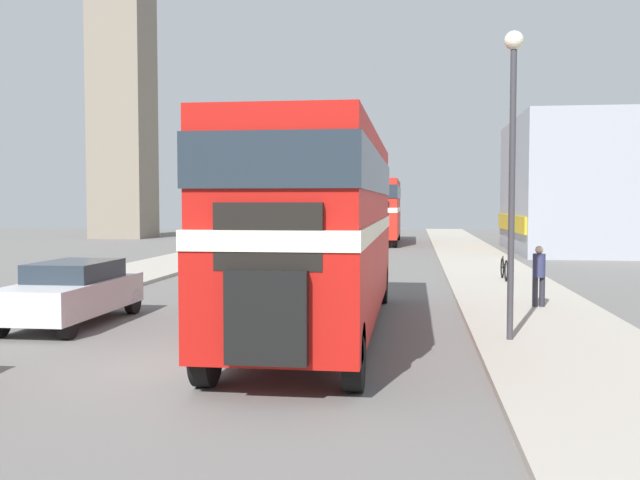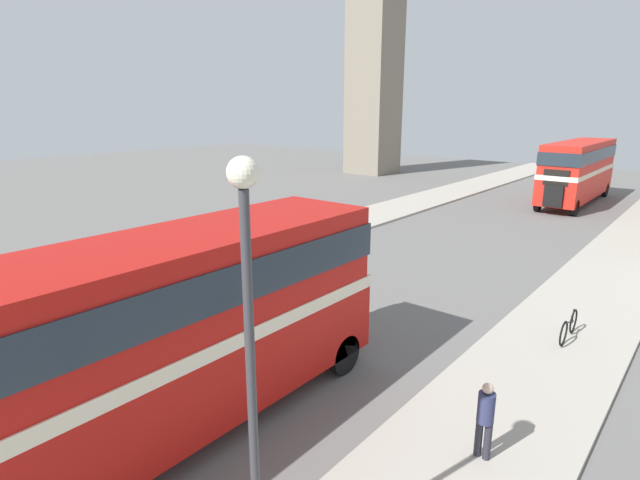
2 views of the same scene
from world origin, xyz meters
name	(u,v)px [view 1 (image 1 of 2)]	position (x,y,z in m)	size (l,w,h in m)	color
ground_plane	(176,372)	(0.00, 0.00, 0.00)	(120.00, 120.00, 0.00)	slate
sidewalk_right	(608,382)	(6.75, 0.00, 0.06)	(3.50, 120.00, 0.12)	#A8A093
double_decker_bus	(320,217)	(1.87, 3.79, 2.45)	(2.53, 11.12, 4.13)	#B2140F
bus_distant	(381,206)	(1.62, 36.60, 2.49)	(2.47, 10.76, 4.20)	red
car_parked_mid	(73,292)	(-3.79, 4.04, 0.74)	(1.69, 4.24, 1.41)	silver
pedestrian_walking	(539,272)	(6.97, 7.38, 0.99)	(0.31, 0.31, 1.54)	#282833
bicycle_on_pavement	(504,269)	(6.90, 13.69, 0.48)	(0.05, 1.76, 0.78)	black
street_lamp	(513,139)	(5.68, 2.87, 3.96)	(0.36, 0.36, 5.86)	#38383D
church_tower	(121,26)	(-18.36, 41.47, 16.19)	(4.33, 4.33, 31.77)	gray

